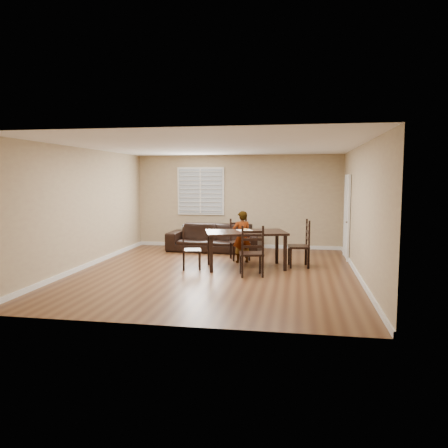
{
  "coord_description": "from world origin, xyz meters",
  "views": [
    {
      "loc": [
        1.76,
        -9.13,
        2.03
      ],
      "look_at": [
        0.1,
        0.52,
        1.0
      ],
      "focal_mm": 35.0,
      "sensor_mm": 36.0,
      "label": 1
    }
  ],
  "objects": [
    {
      "name": "ground",
      "position": [
        0.0,
        0.0,
        0.0
      ],
      "size": [
        7.0,
        7.0,
        0.0
      ],
      "primitive_type": "plane",
      "color": "brown",
      "rests_on": "ground"
    },
    {
      "name": "room",
      "position": [
        0.04,
        0.18,
        1.81
      ],
      "size": [
        6.04,
        7.04,
        2.72
      ],
      "color": "tan",
      "rests_on": "ground"
    },
    {
      "name": "dining_table",
      "position": [
        0.59,
        0.59,
        0.75
      ],
      "size": [
        1.98,
        1.43,
        0.83
      ],
      "rotation": [
        0.0,
        0.0,
        0.27
      ],
      "color": "black",
      "rests_on": "ground"
    },
    {
      "name": "chair_near",
      "position": [
        0.28,
        1.68,
        0.46
      ],
      "size": [
        0.58,
        0.56,
        1.02
      ],
      "rotation": [
        0.0,
        0.0,
        0.35
      ],
      "color": "black",
      "rests_on": "ground"
    },
    {
      "name": "chair_far",
      "position": [
        0.83,
        -0.32,
        0.49
      ],
      "size": [
        0.57,
        0.55,
        1.07
      ],
      "rotation": [
        0.0,
        0.0,
        3.37
      ],
      "color": "black",
      "rests_on": "ground"
    },
    {
      "name": "chair_left",
      "position": [
        -0.7,
        0.24,
        0.44
      ],
      "size": [
        0.51,
        0.53,
        0.98
      ],
      "rotation": [
        0.0,
        0.0,
        1.83
      ],
      "color": "black",
      "rests_on": "ground"
    },
    {
      "name": "chair_right",
      "position": [
        1.9,
        0.93,
        0.49
      ],
      "size": [
        0.51,
        0.54,
        1.09
      ],
      "rotation": [
        0.0,
        0.0,
        -1.45
      ],
      "color": "black",
      "rests_on": "ground"
    },
    {
      "name": "child",
      "position": [
        0.42,
        1.22,
        0.63
      ],
      "size": [
        0.53,
        0.44,
        1.25
      ],
      "primitive_type": "imported",
      "rotation": [
        0.0,
        0.0,
        3.51
      ],
      "color": "gray",
      "rests_on": "ground"
    },
    {
      "name": "napkin",
      "position": [
        0.54,
        0.79,
        0.84
      ],
      "size": [
        0.43,
        0.43,
        0.0
      ],
      "primitive_type": "cube",
      "rotation": [
        0.0,
        0.0,
        0.45
      ],
      "color": "beige",
      "rests_on": "dining_table"
    },
    {
      "name": "donut",
      "position": [
        0.56,
        0.79,
        0.86
      ],
      "size": [
        0.11,
        0.11,
        0.04
      ],
      "color": "#DD9D4F",
      "rests_on": "napkin"
    },
    {
      "name": "sofa",
      "position": [
        -0.54,
        2.7,
        0.38
      ],
      "size": [
        2.63,
        1.15,
        0.75
      ],
      "primitive_type": "imported",
      "rotation": [
        0.0,
        0.0,
        -0.06
      ],
      "color": "black",
      "rests_on": "ground"
    }
  ]
}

